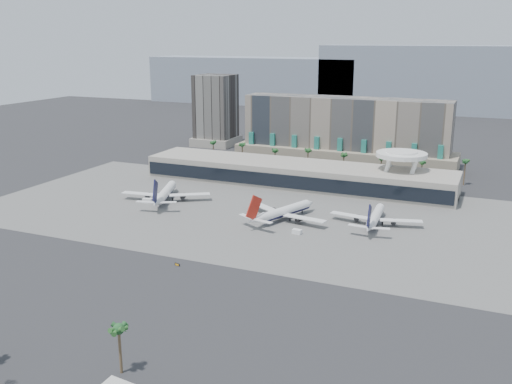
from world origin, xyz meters
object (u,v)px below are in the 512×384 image
at_px(airliner_centre, 283,212).
at_px(service_vehicle_a, 147,201).
at_px(service_vehicle_b, 297,232).
at_px(taxiway_sign, 177,265).
at_px(airliner_left, 165,193).
at_px(airliner_right, 375,217).

relative_size(airliner_centre, service_vehicle_a, 9.12).
xyz_separation_m(airliner_centre, service_vehicle_b, (11.85, -15.26, -2.88)).
relative_size(service_vehicle_a, service_vehicle_b, 1.21).
xyz_separation_m(service_vehicle_a, taxiway_sign, (54.48, -63.33, -0.66)).
xyz_separation_m(airliner_left, airliner_centre, (64.36, -5.42, -0.15)).
bearing_deg(service_vehicle_a, taxiway_sign, -63.35).
bearing_deg(taxiway_sign, airliner_left, 135.58).
bearing_deg(service_vehicle_b, airliner_left, 173.57).
xyz_separation_m(airliner_left, service_vehicle_b, (76.21, -20.69, -3.02)).
relative_size(airliner_left, service_vehicle_a, 9.55).
bearing_deg(service_vehicle_b, airliner_right, 50.48).
distance_m(airliner_centre, airliner_right, 39.98).
bearing_deg(airliner_right, taxiway_sign, -130.03).
bearing_deg(airliner_centre, taxiway_sign, -83.10).
height_order(airliner_left, service_vehicle_b, airliner_left).
bearing_deg(airliner_centre, service_vehicle_b, -31.14).
relative_size(airliner_right, service_vehicle_b, 10.79).
xyz_separation_m(airliner_centre, taxiway_sign, (-16.16, -64.15, -3.39)).
bearing_deg(airliner_centre, airliner_left, -163.77).
distance_m(airliner_left, airliner_centre, 64.59).
bearing_deg(airliner_right, airliner_left, 178.94).
xyz_separation_m(service_vehicle_a, service_vehicle_b, (82.49, -14.44, -0.15)).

